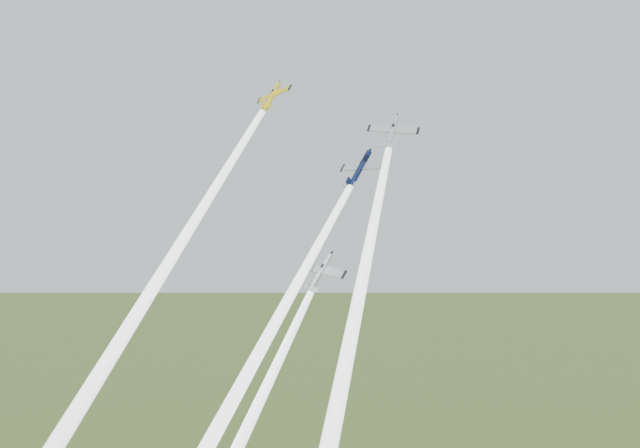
# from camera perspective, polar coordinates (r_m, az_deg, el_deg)

# --- Properties ---
(plane_yellow) EXTENTS (7.13, 7.12, 7.23)m
(plane_yellow) POSITION_cam_1_polar(r_m,az_deg,el_deg) (118.67, -3.41, 9.10)
(plane_yellow) COLOR yellow
(smoke_trail_yellow) EXTENTS (14.31, 39.39, 50.56)m
(smoke_trail_yellow) POSITION_cam_1_polar(r_m,az_deg,el_deg) (104.03, -11.88, -4.62)
(smoke_trail_yellow) COLOR white
(plane_navy) EXTENTS (9.34, 8.17, 6.99)m
(plane_navy) POSITION_cam_1_polar(r_m,az_deg,el_deg) (110.69, 2.87, 3.96)
(plane_navy) COLOR #0C1336
(smoke_trail_navy) EXTENTS (15.72, 37.84, 49.15)m
(smoke_trail_navy) POSITION_cam_1_polar(r_m,az_deg,el_deg) (98.13, -5.47, -11.04)
(smoke_trail_navy) COLOR white
(plane_silver_right) EXTENTS (7.00, 5.90, 6.66)m
(plane_silver_right) POSITION_cam_1_polar(r_m,az_deg,el_deg) (105.37, 5.16, 6.59)
(plane_silver_right) COLOR #B1B9C0
(smoke_trail_silver_right) EXTENTS (7.05, 40.32, 50.33)m
(smoke_trail_silver_right) POSITION_cam_1_polar(r_m,az_deg,el_deg) (85.72, 1.79, -10.06)
(smoke_trail_silver_right) COLOR white
(plane_silver_low) EXTENTS (9.01, 6.82, 7.38)m
(plane_silver_low) POSITION_cam_1_polar(r_m,az_deg,el_deg) (104.76, 0.02, -3.46)
(plane_silver_low) COLOR #A6AEB4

